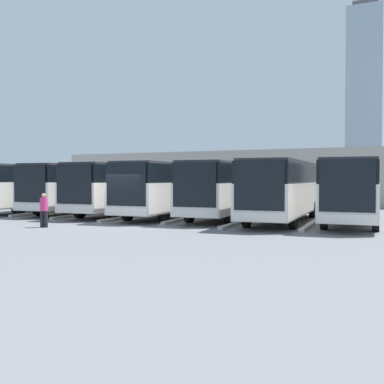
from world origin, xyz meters
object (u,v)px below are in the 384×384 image
Objects in this scene: bus_3 at (171,187)px; bus_4 at (125,187)px; bus_5 at (85,186)px; bus_2 at (228,187)px; bus_1 at (283,188)px; bus_0 at (354,189)px; pedestrian at (44,209)px; bus_6 at (40,186)px.

bus_3 is 3.47m from bus_4.
bus_2 is at bearing 174.63° from bus_5.
bus_4 is at bearing -8.55° from bus_1.
bus_1 is at bearing 5.22° from bus_0.
bus_0 is 10.38m from bus_3.
bus_0 is 7.00× the size of pedestrian.
bus_0 is 1.00× the size of bus_6.
bus_1 and bus_6 have the same top height.
bus_6 is (3.46, 0.55, 0.00)m from bus_5.
bus_6 is (6.92, 0.21, 0.00)m from bus_4.
bus_6 is 7.00× the size of pedestrian.
bus_2 is 1.00× the size of bus_5.
bus_2 and bus_3 have the same top height.
bus_6 is (20.76, 0.18, 0.00)m from bus_0.
bus_1 is 12.11m from pedestrian.
pedestrian is (9.32, 7.67, -0.92)m from bus_1.
bus_6 is at bearing -4.46° from bus_0.
bus_2 is 6.93m from bus_4.
bus_3 is at bearing 3.87° from bus_2.
bus_2 is at bearing -176.13° from bus_3.
bus_0 and bus_2 have the same top height.
bus_5 is at bearing -5.37° from bus_2.
bus_4 is at bearing 79.51° from pedestrian.
bus_4 is at bearing -9.43° from bus_3.
bus_2 is 1.00× the size of bus_3.
bus_4 reaches higher than pedestrian.
bus_3 is at bearing 169.99° from bus_5.
bus_5 is 3.50m from bus_6.
bus_4 is at bearing -5.08° from bus_0.
bus_3 is 1.00× the size of bus_5.
bus_1 is 17.31m from bus_6.
bus_1 is at bearing 171.45° from bus_4.
bus_0 is at bearing 176.37° from bus_3.
bus_1 and bus_3 have the same top height.
bus_3 is 6.95m from bus_5.
bus_2 and bus_6 have the same top height.
bus_4 is (10.38, -0.65, 0.00)m from bus_1.
bus_2 and bus_5 have the same top height.
bus_3 is 1.00× the size of bus_4.
bus_1 and bus_2 have the same top height.
bus_4 is (3.46, -0.27, 0.00)m from bus_3.
bus_2 is at bearing 177.02° from bus_6.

